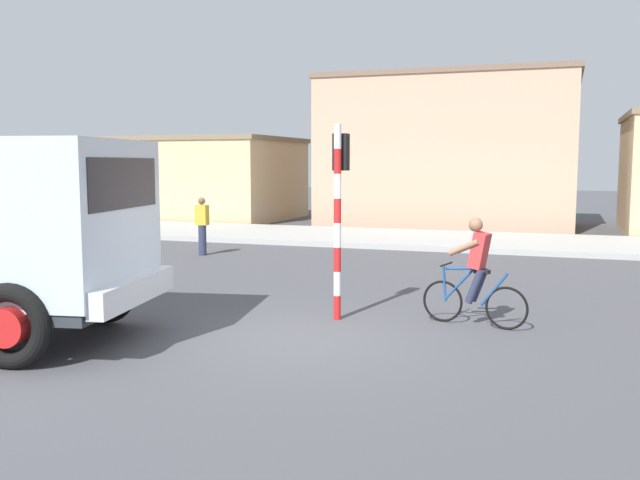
# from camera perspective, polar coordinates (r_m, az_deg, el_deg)

# --- Properties ---
(ground_plane) EXTENTS (120.00, 120.00, 0.00)m
(ground_plane) POSITION_cam_1_polar(r_m,az_deg,el_deg) (10.16, -2.42, -8.32)
(ground_plane) COLOR #4C4C51
(sidewalk_far) EXTENTS (80.00, 5.00, 0.16)m
(sidewalk_far) POSITION_cam_1_polar(r_m,az_deg,el_deg) (22.86, 10.08, 0.00)
(sidewalk_far) COLOR #ADADA8
(sidewalk_far) RESTS_ON ground
(cyclist) EXTENTS (1.70, 0.57, 1.72)m
(cyclist) POSITION_cam_1_polar(r_m,az_deg,el_deg) (11.19, 12.67, -2.59)
(cyclist) COLOR black
(cyclist) RESTS_ON ground
(traffic_light_pole) EXTENTS (0.24, 0.43, 3.20)m
(traffic_light_pole) POSITION_cam_1_polar(r_m,az_deg,el_deg) (11.32, 1.57, 3.79)
(traffic_light_pole) COLOR red
(traffic_light_pole) RESTS_ON ground
(pedestrian_near_kerb) EXTENTS (0.34, 0.22, 1.62)m
(pedestrian_near_kerb) POSITION_cam_1_polar(r_m,az_deg,el_deg) (19.59, -9.67, 1.21)
(pedestrian_near_kerb) COLOR #2D334C
(pedestrian_near_kerb) RESTS_ON ground
(building_corner_left) EXTENTS (9.94, 6.74, 3.72)m
(building_corner_left) POSITION_cam_1_polar(r_m,az_deg,el_deg) (33.04, -10.98, 5.02)
(building_corner_left) COLOR #D1B284
(building_corner_left) RESTS_ON ground
(building_mid_block) EXTENTS (10.10, 5.91, 6.08)m
(building_mid_block) POSITION_cam_1_polar(r_m,az_deg,el_deg) (29.13, 10.55, 7.18)
(building_mid_block) COLOR tan
(building_mid_block) RESTS_ON ground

